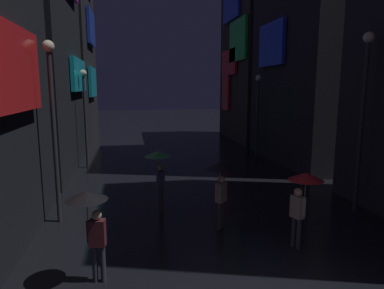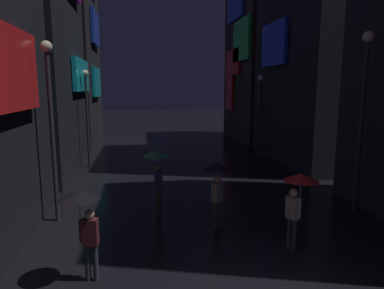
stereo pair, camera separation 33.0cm
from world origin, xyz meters
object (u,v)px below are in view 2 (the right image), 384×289
at_px(streetlamp_right_far, 260,106).
at_px(streetlamp_left_near, 51,112).
at_px(pedestrian_midstreet_centre_black, 83,210).
at_px(pedestrian_foreground_right_green, 156,164).
at_px(pedestrian_near_crossing_red, 298,190).
at_px(streetlamp_right_near, 363,104).
at_px(streetlamp_left_far, 87,107).
at_px(pedestrian_foreground_left_black, 216,177).

bearing_deg(streetlamp_right_far, streetlamp_left_near, -138.56).
xyz_separation_m(pedestrian_midstreet_centre_black, pedestrian_foreground_right_green, (1.81, 4.27, 0.00)).
height_order(pedestrian_near_crossing_red, streetlamp_right_near, streetlamp_right_near).
bearing_deg(streetlamp_right_near, streetlamp_left_far, 140.00).
xyz_separation_m(pedestrian_foreground_right_green, streetlamp_left_far, (-3.25, 7.12, 1.59)).
relative_size(pedestrian_near_crossing_red, streetlamp_left_near, 0.37).
distance_m(pedestrian_foreground_left_black, streetlamp_right_near, 5.53).
bearing_deg(streetlamp_right_near, streetlamp_left_near, 175.38).
bearing_deg(pedestrian_foreground_left_black, streetlamp_right_far, 63.86).
bearing_deg(streetlamp_left_far, streetlamp_left_near, -90.00).
distance_m(pedestrian_foreground_right_green, streetlamp_right_near, 7.18).
bearing_deg(pedestrian_near_crossing_red, streetlamp_left_near, 155.00).
distance_m(pedestrian_midstreet_centre_black, streetlamp_right_near, 9.31).
distance_m(pedestrian_foreground_left_black, pedestrian_foreground_right_green, 2.60).
distance_m(pedestrian_midstreet_centre_black, streetlamp_left_far, 11.59).
height_order(pedestrian_foreground_right_green, streetlamp_right_far, streetlamp_right_far).
bearing_deg(pedestrian_foreground_left_black, streetlamp_left_far, 118.36).
bearing_deg(pedestrian_midstreet_centre_black, streetlamp_left_near, 110.69).
bearing_deg(streetlamp_right_far, pedestrian_near_crossing_red, -105.34).
bearing_deg(pedestrian_midstreet_centre_black, pedestrian_foreground_left_black, 33.15).
height_order(pedestrian_midstreet_centre_black, streetlamp_right_far, streetlamp_right_far).
xyz_separation_m(pedestrian_foreground_right_green, pedestrian_near_crossing_red, (3.47, -3.60, 0.00)).
bearing_deg(pedestrian_near_crossing_red, pedestrian_foreground_right_green, 133.96).
relative_size(pedestrian_foreground_left_black, pedestrian_foreground_right_green, 1.00).
bearing_deg(streetlamp_right_far, pedestrian_foreground_right_green, -128.92).
distance_m(pedestrian_foreground_left_black, streetlamp_left_far, 10.48).
xyz_separation_m(pedestrian_midstreet_centre_black, streetlamp_right_far, (8.56, 12.63, 1.50)).
bearing_deg(streetlamp_right_near, pedestrian_foreground_right_green, 169.31).
xyz_separation_m(streetlamp_right_near, streetlamp_left_near, (-10.00, 0.81, -0.21)).
bearing_deg(streetlamp_right_near, pedestrian_foreground_left_black, -171.94).
relative_size(pedestrian_midstreet_centre_black, streetlamp_right_far, 0.42).
distance_m(pedestrian_midstreet_centre_black, pedestrian_foreground_left_black, 4.16).
xyz_separation_m(pedestrian_midstreet_centre_black, pedestrian_foreground_left_black, (3.48, 2.27, 0.00)).
bearing_deg(pedestrian_midstreet_centre_black, streetlamp_right_far, 55.86).
bearing_deg(pedestrian_near_crossing_red, streetlamp_right_far, 74.66).
xyz_separation_m(pedestrian_near_crossing_red, streetlamp_left_far, (-6.72, 10.72, 1.59)).
height_order(pedestrian_midstreet_centre_black, streetlamp_right_near, streetlamp_right_near).
distance_m(streetlamp_right_far, streetlamp_left_near, 13.34).
height_order(pedestrian_midstreet_centre_black, streetlamp_left_near, streetlamp_left_near).
bearing_deg(streetlamp_left_near, pedestrian_foreground_right_green, 8.18).
distance_m(pedestrian_foreground_right_green, pedestrian_near_crossing_red, 5.00).
relative_size(streetlamp_right_near, streetlamp_right_far, 1.21).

